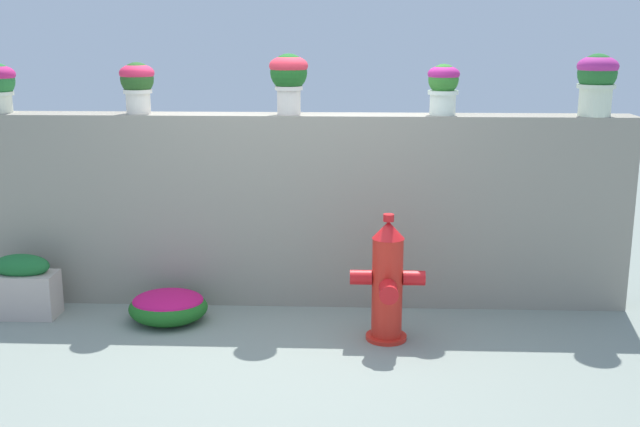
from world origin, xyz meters
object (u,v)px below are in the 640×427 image
potted_plant_1 (137,82)px  planter_box (23,287)px  potted_plant_4 (597,79)px  flower_bush_left (168,306)px  potted_plant_3 (443,85)px  potted_plant_2 (289,75)px  fire_hydrant (387,283)px

potted_plant_1 → planter_box: bearing=-151.9°
planter_box → potted_plant_4: bearing=5.4°
potted_plant_1 → flower_bush_left: 1.75m
potted_plant_3 → flower_bush_left: potted_plant_3 is taller
potted_plant_2 → fire_hydrant: size_ratio=0.50×
planter_box → fire_hydrant: bearing=-7.2°
flower_bush_left → planter_box: 1.15m
potted_plant_3 → potted_plant_4: 1.15m
potted_plant_3 → flower_bush_left: 2.69m
potted_plant_2 → flower_bush_left: size_ratio=0.78×
potted_plant_1 → planter_box: (-0.85, -0.45, -1.53)m
potted_plant_2 → planter_box: bearing=-168.0°
flower_bush_left → planter_box: (-1.14, 0.07, 0.11)m
flower_bush_left → planter_box: size_ratio=1.15×
potted_plant_1 → planter_box: 1.81m
flower_bush_left → potted_plant_2: bearing=29.0°
potted_plant_2 → potted_plant_4: (2.33, -0.02, -0.02)m
potted_plant_3 → potted_plant_1: bearing=179.8°
potted_plant_1 → potted_plant_3: 2.37m
potted_plant_2 → potted_plant_3: (1.18, 0.02, -0.07)m
potted_plant_4 → potted_plant_1: bearing=179.4°
potted_plant_1 → planter_box: potted_plant_1 is taller
potted_plant_4 → flower_bush_left: 3.67m
potted_plant_3 → potted_plant_4: potted_plant_4 is taller
potted_plant_4 → flower_bush_left: size_ratio=0.78×
potted_plant_3 → planter_box: size_ratio=0.75×
potted_plant_1 → fire_hydrant: size_ratio=0.43×
flower_bush_left → potted_plant_3: bearing=13.9°
potted_plant_1 → planter_box: size_ratio=0.77×
potted_plant_1 → fire_hydrant: 2.49m
potted_plant_1 → potted_plant_3: (2.37, -0.01, -0.01)m
potted_plant_2 → fire_hydrant: (0.75, -0.78, -1.40)m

